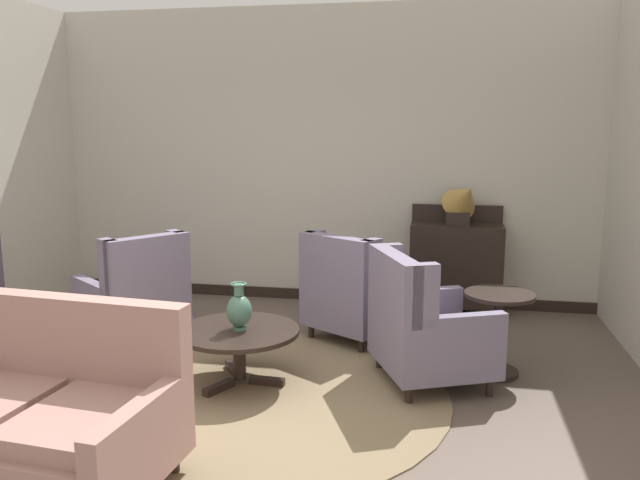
# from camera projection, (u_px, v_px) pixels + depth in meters

# --- Properties ---
(ground) EXTENTS (8.50, 8.50, 0.00)m
(ground) POSITION_uv_depth(u_px,v_px,m) (242.00, 414.00, 4.47)
(ground) COLOR brown
(wall_back) EXTENTS (6.20, 0.08, 3.24)m
(wall_back) POSITION_uv_depth(u_px,v_px,m) (321.00, 157.00, 7.11)
(wall_back) COLOR beige
(wall_back) RESTS_ON ground
(baseboard_back) EXTENTS (6.04, 0.03, 0.12)m
(baseboard_back) POSITION_uv_depth(u_px,v_px,m) (321.00, 295.00, 7.34)
(baseboard_back) COLOR black
(baseboard_back) RESTS_ON ground
(area_rug) EXTENTS (2.90, 2.90, 0.01)m
(area_rug) POSITION_uv_depth(u_px,v_px,m) (254.00, 395.00, 4.75)
(area_rug) COLOR #847051
(area_rug) RESTS_ON ground
(coffee_table) EXTENTS (0.93, 0.93, 0.44)m
(coffee_table) POSITION_uv_depth(u_px,v_px,m) (239.00, 338.00, 4.92)
(coffee_table) COLOR black
(coffee_table) RESTS_ON ground
(porcelain_vase) EXTENTS (0.19, 0.19, 0.37)m
(porcelain_vase) POSITION_uv_depth(u_px,v_px,m) (239.00, 310.00, 4.87)
(porcelain_vase) COLOR #4C7A66
(porcelain_vase) RESTS_ON coffee_table
(settee) EXTENTS (1.50, 1.04, 1.00)m
(settee) POSITION_uv_depth(u_px,v_px,m) (43.00, 418.00, 3.51)
(settee) COLOR tan
(settee) RESTS_ON ground
(armchair_far_left) EXTENTS (1.17, 1.14, 1.03)m
(armchair_far_left) POSITION_uv_depth(u_px,v_px,m) (136.00, 298.00, 5.83)
(armchair_far_left) COLOR slate
(armchair_far_left) RESTS_ON ground
(armchair_foreground_right) EXTENTS (1.06, 1.10, 1.04)m
(armchair_foreground_right) POSITION_uv_depth(u_px,v_px,m) (423.00, 328.00, 4.93)
(armchair_foreground_right) COLOR slate
(armchair_foreground_right) RESTS_ON ground
(armchair_near_window) EXTENTS (1.10, 1.13, 1.01)m
(armchair_near_window) POSITION_uv_depth(u_px,v_px,m) (354.00, 294.00, 5.96)
(armchair_near_window) COLOR slate
(armchair_near_window) RESTS_ON ground
(side_table) EXTENTS (0.55, 0.55, 0.68)m
(side_table) POSITION_uv_depth(u_px,v_px,m) (498.00, 325.00, 5.10)
(side_table) COLOR black
(side_table) RESTS_ON ground
(sideboard) EXTENTS (0.95, 0.42, 1.14)m
(sideboard) POSITION_uv_depth(u_px,v_px,m) (456.00, 264.00, 6.75)
(sideboard) COLOR black
(sideboard) RESTS_ON ground
(gramophone) EXTENTS (0.52, 0.58, 0.55)m
(gramophone) POSITION_uv_depth(u_px,v_px,m) (463.00, 200.00, 6.53)
(gramophone) COLOR black
(gramophone) RESTS_ON sideboard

